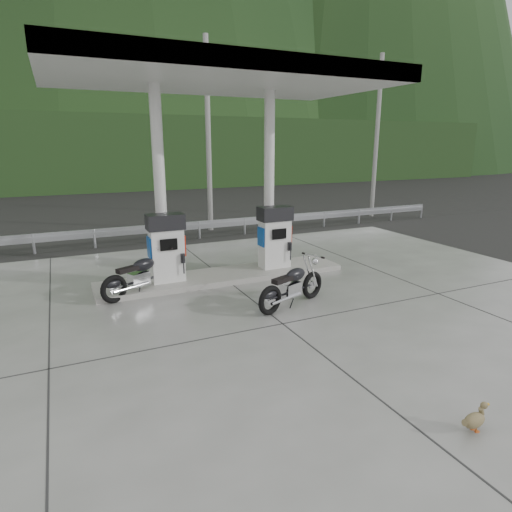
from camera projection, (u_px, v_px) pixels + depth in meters
name	position (u px, v px, depth m)	size (l,w,h in m)	color
ground	(262.00, 309.00, 9.96)	(160.00, 160.00, 0.00)	black
forecourt_apron	(262.00, 308.00, 9.95)	(18.00, 14.00, 0.02)	slate
pump_island	(224.00, 276.00, 12.13)	(7.00, 1.40, 0.15)	gray
gas_pump_left	(167.00, 248.00, 11.23)	(0.95, 0.55, 1.80)	white
gas_pump_right	(275.00, 237.00, 12.53)	(0.95, 0.55, 1.80)	white
canopy_column_left	(160.00, 185.00, 11.18)	(0.30, 0.30, 5.00)	white
canopy_column_right	(269.00, 181.00, 12.47)	(0.30, 0.30, 5.00)	white
canopy_roof	(220.00, 76.00, 10.79)	(8.50, 5.00, 0.40)	white
guardrail	(174.00, 223.00, 16.80)	(26.00, 0.16, 1.42)	#95989C
road	(156.00, 226.00, 20.05)	(60.00, 7.00, 0.01)	black
utility_pole_b	(208.00, 137.00, 18.09)	(0.22, 0.22, 8.00)	gray
utility_pole_c	(377.00, 138.00, 21.74)	(0.22, 0.22, 8.00)	gray
tree_band	(107.00, 153.00, 35.53)	(80.00, 6.00, 6.00)	black
forested_hills	(86.00, 170.00, 62.63)	(100.00, 40.00, 140.00)	black
motorcycle_left	(141.00, 276.00, 10.73)	(2.09, 0.66, 0.99)	black
motorcycle_right	(292.00, 286.00, 9.97)	(2.04, 0.65, 0.97)	black
duck	(474.00, 421.00, 5.64)	(0.45, 0.13, 0.33)	brown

